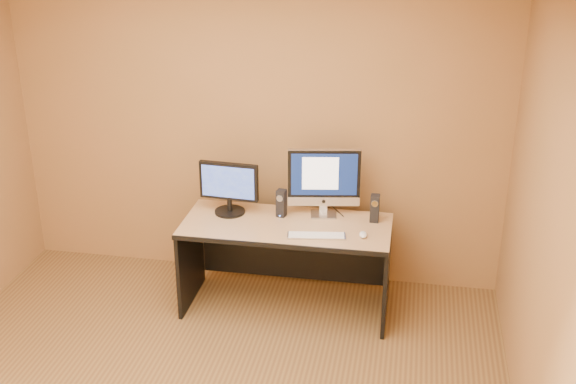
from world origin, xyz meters
name	(u,v)px	position (x,y,z in m)	size (l,w,h in m)	color
walls	(175,234)	(0.00, 0.00, 1.30)	(4.00, 4.00, 2.60)	olive
desk	(286,267)	(0.36, 1.43, 0.36)	(1.57, 0.69, 0.72)	tan
imac	(324,183)	(0.61, 1.64, 0.99)	(0.56, 0.21, 0.54)	#B8B9BD
second_monitor	(229,188)	(-0.11, 1.56, 0.93)	(0.47, 0.23, 0.41)	black
speaker_left	(281,203)	(0.29, 1.57, 0.83)	(0.07, 0.07, 0.22)	black
speaker_right	(375,208)	(1.00, 1.60, 0.83)	(0.07, 0.07, 0.22)	black
keyboard	(316,236)	(0.61, 1.26, 0.73)	(0.42, 0.11, 0.02)	#B3B2B6
mouse	(363,234)	(0.94, 1.32, 0.74)	(0.06, 0.10, 0.04)	silver
cable_a	(337,211)	(0.70, 1.73, 0.73)	(0.01, 0.01, 0.22)	black
cable_b	(323,211)	(0.59, 1.72, 0.73)	(0.01, 0.01, 0.18)	black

